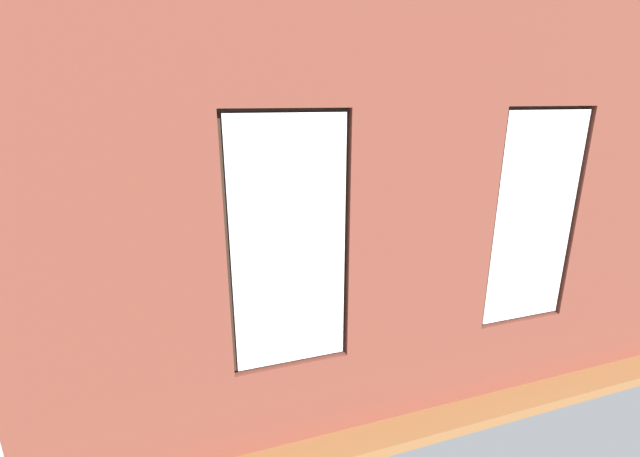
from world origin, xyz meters
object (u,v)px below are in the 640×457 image
(coffee_table, at_px, (291,277))
(papasan_chair, at_px, (230,236))
(remote_black, at_px, (301,275))
(potted_plant_near_tv, at_px, (146,319))
(cup_ceramic, at_px, (316,264))
(table_plant_small, at_px, (291,268))
(potted_plant_beside_window_right, at_px, (99,342))
(candle_jar, at_px, (276,270))
(remote_gray, at_px, (261,280))
(potted_plant_foreground_right, at_px, (138,229))
(potted_plant_between_couches, at_px, (455,304))
(media_console, at_px, (107,305))
(potted_plant_mid_room_small, at_px, (331,250))
(potted_plant_by_left_couch, at_px, (404,228))
(couch_by_window, at_px, (341,347))
(couch_left, at_px, (468,254))
(potted_plant_corner_near_left, at_px, (413,204))
(tv_flatscreen, at_px, (99,257))

(coffee_table, height_order, papasan_chair, papasan_chair)
(remote_black, xyz_separation_m, potted_plant_near_tv, (1.96, 0.79, 0.07))
(cup_ceramic, distance_m, table_plant_small, 0.44)
(remote_black, distance_m, potted_plant_beside_window_right, 2.91)
(coffee_table, bearing_deg, candle_jar, -27.04)
(remote_gray, xyz_separation_m, potted_plant_foreground_right, (1.64, -2.13, 0.26))
(potted_plant_between_couches, bearing_deg, papasan_chair, -60.33)
(media_console, height_order, potted_plant_mid_room_small, potted_plant_mid_room_small)
(cup_ceramic, height_order, remote_gray, cup_ceramic)
(media_console, xyz_separation_m, potted_plant_near_tv, (-0.55, 1.07, 0.25))
(candle_jar, relative_size, potted_plant_near_tv, 0.08)
(candle_jar, distance_m, potted_plant_by_left_couch, 3.10)
(remote_gray, distance_m, papasan_chair, 1.94)
(potted_plant_foreground_right, bearing_deg, media_console, 80.70)
(potted_plant_foreground_right, bearing_deg, candle_jar, 134.83)
(table_plant_small, distance_m, potted_plant_near_tv, 2.06)
(couch_by_window, height_order, potted_plant_by_left_couch, couch_by_window)
(coffee_table, relative_size, potted_plant_mid_room_small, 3.19)
(couch_left, bearing_deg, couch_by_window, -52.58)
(potted_plant_by_left_couch, distance_m, potted_plant_corner_near_left, 0.88)
(papasan_chair, relative_size, potted_plant_foreground_right, 1.01)
(potted_plant_by_left_couch, relative_size, potted_plant_beside_window_right, 0.45)
(cup_ceramic, bearing_deg, potted_plant_corner_near_left, -144.44)
(remote_black, relative_size, potted_plant_near_tv, 0.15)
(coffee_table, height_order, potted_plant_by_left_couch, potted_plant_by_left_couch)
(couch_left, relative_size, table_plant_small, 11.12)
(remote_gray, relative_size, tv_flatscreen, 0.14)
(potted_plant_beside_window_right, bearing_deg, couch_left, -158.56)
(couch_by_window, distance_m, potted_plant_by_left_couch, 4.17)
(couch_left, relative_size, potted_plant_near_tv, 1.70)
(couch_left, distance_m, cup_ceramic, 2.59)
(table_plant_small, bearing_deg, media_console, -3.89)
(remote_black, bearing_deg, potted_plant_beside_window_right, -130.44)
(potted_plant_mid_room_small, bearing_deg, media_console, 13.50)
(remote_black, distance_m, potted_plant_by_left_couch, 2.94)
(couch_left, distance_m, potted_plant_between_couches, 2.44)
(couch_by_window, height_order, potted_plant_between_couches, potted_plant_between_couches)
(tv_flatscreen, bearing_deg, potted_plant_mid_room_small, -166.55)
(remote_gray, distance_m, media_console, 1.97)
(table_plant_small, bearing_deg, potted_plant_beside_window_right, 42.80)
(papasan_chair, xyz_separation_m, potted_plant_corner_near_left, (-3.77, -0.27, 0.23))
(potted_plant_foreground_right, relative_size, potted_plant_beside_window_right, 0.86)
(cup_ceramic, xyz_separation_m, media_console, (2.81, -0.03, -0.22))
(potted_plant_beside_window_right, bearing_deg, papasan_chair, -111.42)
(table_plant_small, distance_m, potted_plant_by_left_couch, 2.98)
(potted_plant_foreground_right, xyz_separation_m, potted_plant_mid_room_small, (-3.03, 1.05, -0.36))
(table_plant_small, xyz_separation_m, media_console, (2.39, -0.16, -0.26))
(potted_plant_foreground_right, bearing_deg, potted_plant_beside_window_right, 89.86)
(tv_flatscreen, relative_size, potted_plant_by_left_couch, 2.03)
(potted_plant_between_couches, bearing_deg, media_console, -27.06)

